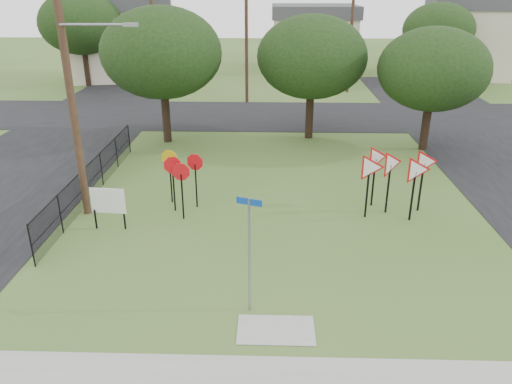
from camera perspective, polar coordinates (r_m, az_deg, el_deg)
ground at (r=15.35m, az=2.23°, el=-9.94°), size 140.00×140.00×0.00m
sidewalk at (r=12.03m, az=2.35°, el=-20.81°), size 30.00×1.60×0.02m
street_left at (r=27.07m, az=-24.25°, el=2.95°), size 8.00×50.00×0.02m
street_far at (r=33.93m, az=2.05°, el=8.72°), size 60.00×8.00×0.02m
curb_pad at (r=13.39m, az=2.29°, el=-15.48°), size 2.00×1.20×0.02m
street_name_sign at (r=13.06m, az=-0.76°, el=-6.58°), size 0.66×0.25×3.34m
stop_sign_cluster at (r=19.35m, az=-8.72°, el=2.56°), size 1.76×1.66×2.24m
yield_sign_cluster at (r=19.46m, az=15.57°, el=2.74°), size 3.30×1.72×2.58m
info_board at (r=18.58m, az=-16.57°, el=-1.13°), size 1.27×0.16×1.59m
utility_pole_main at (r=19.02m, az=-20.48°, el=12.10°), size 3.55×0.33×10.00m
far_pole_a at (r=37.13m, az=-1.10°, el=17.16°), size 1.40×0.24×9.00m
far_pole_b at (r=41.55m, az=10.79°, el=17.05°), size 1.40×0.24×8.50m
far_pole_c at (r=44.16m, az=-11.64°, el=17.64°), size 1.40×0.24×9.00m
fence_run at (r=21.87m, az=-18.17°, el=1.56°), size 0.05×11.55×1.50m
house_left at (r=49.11m, az=-15.25°, el=16.70°), size 10.58×8.88×7.20m
house_mid at (r=53.31m, az=6.54°, el=17.21°), size 8.40×8.40×6.20m
house_right at (r=52.38m, az=23.01°, el=16.08°), size 8.30×8.30×7.20m
tree_near_left at (r=27.73m, az=-10.74°, el=15.35°), size 6.40×6.40×7.27m
tree_near_mid at (r=28.24m, az=6.41°, el=15.08°), size 6.00×6.00×6.80m
tree_near_right at (r=27.47m, az=19.61°, el=13.06°), size 5.60×5.60×6.33m
tree_far_left at (r=45.82m, az=-19.39°, el=17.76°), size 6.80×6.80×7.73m
tree_far_right at (r=47.24m, az=20.14°, el=17.01°), size 6.00×6.00×6.80m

